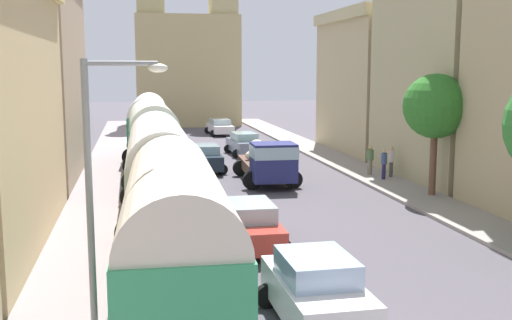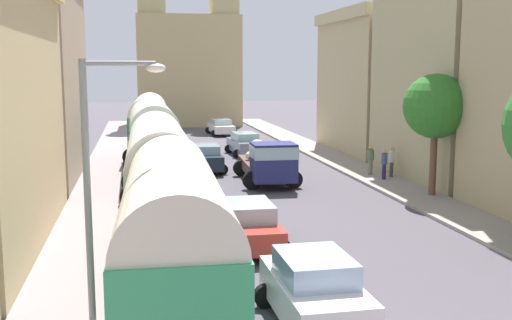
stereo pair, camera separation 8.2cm
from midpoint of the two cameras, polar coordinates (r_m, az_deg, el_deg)
name	(u,v)px [view 1 (the left image)]	position (r m, az deg, el deg)	size (l,w,h in m)	color
ground_plane	(233,171)	(35.53, -2.26, -1.07)	(154.00, 154.00, 0.00)	#4E4951
sidewalk_left	(104,174)	(35.16, -14.02, -1.30)	(2.50, 70.00, 0.14)	gray
sidewalk_right	(351,166)	(37.32, 8.80, -0.59)	(2.50, 70.00, 0.14)	gray
building_left_2	(20,66)	(35.33, -21.22, 8.14)	(6.45, 13.12, 11.99)	tan
building_right_2	(452,74)	(34.42, 17.74, 7.63)	(5.83, 9.82, 11.16)	tan
building_right_3	(377,82)	(44.25, 11.18, 7.15)	(6.28, 10.72, 9.90)	tan
distant_church	(187,62)	(65.13, -6.49, 9.08)	(10.53, 7.13, 18.35)	tan
parked_bus_0	(175,229)	(14.63, -7.70, -6.39)	(3.48, 9.47, 3.93)	#369C68
parked_bus_1	(160,167)	(23.42, -9.07, -0.62)	(3.30, 9.60, 4.03)	beige
parked_bus_2	(153,137)	(32.32, -9.68, 2.10)	(3.29, 8.12, 4.25)	#338A6C
parked_bus_3	(149,123)	(41.28, -10.03, 3.41)	(3.50, 9.17, 4.19)	#35936C
cargo_truck_0	(268,162)	(31.28, 1.07, -0.15)	(3.13, 6.52, 2.32)	navy
car_0	(244,144)	(42.04, -1.18, 1.51)	(2.44, 4.33, 1.56)	gray
car_1	(220,127)	(55.13, -3.42, 3.11)	(2.53, 4.50, 1.44)	silver
car_2	(316,290)	(14.51, 5.46, -11.98)	(2.39, 3.98, 1.68)	white
car_3	(248,225)	(20.43, -0.83, -6.04)	(2.41, 4.20, 1.54)	#BC372B
car_4	(206,158)	(35.38, -4.79, 0.17)	(2.23, 3.79, 1.57)	#1C2632
pedestrian_0	(391,160)	(33.56, 12.42, -0.03)	(0.34, 0.34, 1.79)	#454141
pedestrian_1	(384,163)	(32.80, 11.76, -0.28)	(0.45, 0.45, 1.73)	#251F4C
pedestrian_3	(370,159)	(34.10, 10.51, 0.07)	(0.55, 0.55, 1.75)	slate
streetlamp_near	(101,169)	(14.01, -14.42, -0.81)	(1.87, 0.28, 6.12)	gray
roadside_tree_2	(435,107)	(28.93, 16.29, 4.78)	(2.94, 2.94, 5.70)	brown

